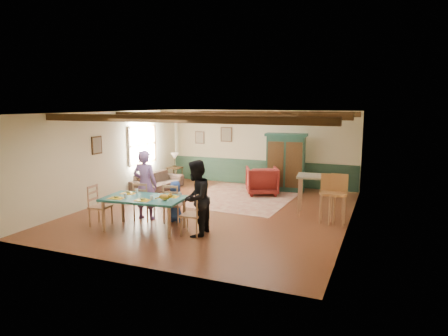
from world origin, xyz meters
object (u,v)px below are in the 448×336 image
at_px(person_man, 145,185).
at_px(counter_table, 321,196).
at_px(sofa, 157,181).
at_px(dining_chair_far_left, 144,201).
at_px(dining_chair_end_right, 192,214).
at_px(end_table, 175,175).
at_px(dining_table, 144,214).
at_px(cat, 164,196).
at_px(dining_chair_far_right, 174,203).
at_px(person_woman, 196,198).
at_px(armchair, 262,181).
at_px(dining_chair_end_left, 100,206).
at_px(bar_stool_right, 338,200).
at_px(person_child, 175,201).
at_px(table_lamp, 175,160).
at_px(armoire, 286,162).
at_px(bar_stool_left, 328,199).

relative_size(person_man, counter_table, 1.39).
height_order(person_man, sofa, person_man).
distance_m(dining_chair_far_left, dining_chair_end_right, 1.77).
distance_m(dining_chair_end_right, end_table, 6.18).
distance_m(dining_chair_far_left, counter_table, 4.63).
height_order(dining_table, person_man, person_man).
xyz_separation_m(dining_chair_end_right, cat, (-0.61, -0.16, 0.38)).
relative_size(dining_chair_far_right, sofa, 0.49).
bearing_deg(person_woman, armchair, 173.00).
height_order(armchair, end_table, armchair).
relative_size(dining_chair_far_left, dining_chair_end_left, 1.00).
relative_size(dining_table, bar_stool_right, 1.51).
distance_m(person_child, armchair, 3.91).
bearing_deg(dining_chair_end_left, sofa, 7.51).
relative_size(person_man, end_table, 3.06).
height_order(sofa, end_table, sofa).
bearing_deg(bar_stool_right, armchair, 138.20).
bearing_deg(person_woman, table_lamp, -151.30).
bearing_deg(person_man, sofa, -68.03).
distance_m(person_woman, cat, 0.73).
xyz_separation_m(dining_table, person_child, (0.34, 0.86, 0.13)).
relative_size(dining_chair_end_right, armoire, 0.50).
height_order(dining_chair_end_left, table_lamp, table_lamp).
height_order(dining_table, end_table, dining_table).
relative_size(person_man, table_lamp, 3.35).
distance_m(dining_table, counter_table, 4.61).
relative_size(armoire, armchair, 1.94).
xyz_separation_m(dining_chair_far_right, dining_chair_end_left, (-1.53, -0.88, 0.00)).
bearing_deg(end_table, dining_chair_end_right, -57.10).
distance_m(dining_table, dining_chair_far_right, 0.86).
bearing_deg(person_man, dining_chair_end_left, 46.85).
bearing_deg(cat, dining_chair_end_right, 9.46).
xyz_separation_m(dining_table, bar_stool_right, (4.11, 2.15, 0.23)).
xyz_separation_m(person_child, end_table, (-2.51, 4.43, -0.23)).
distance_m(dining_chair_end_right, sofa, 5.03).
distance_m(cat, armchair, 4.76).
height_order(person_woman, end_table, person_woman).
height_order(dining_chair_end_left, bar_stool_right, bar_stool_right).
bearing_deg(dining_chair_far_right, table_lamp, -65.90).
bearing_deg(dining_chair_end_left, dining_chair_far_left, -46.17).
relative_size(end_table, bar_stool_left, 0.48).
height_order(dining_chair_far_right, counter_table, counter_table).
xyz_separation_m(person_woman, sofa, (-3.37, 3.81, -0.56)).
height_order(dining_chair_far_right, person_child, person_child).
bearing_deg(armoire, dining_chair_far_right, -114.94).
xyz_separation_m(cat, armoire, (1.44, 5.48, 0.11)).
relative_size(person_child, bar_stool_right, 0.84).
xyz_separation_m(dining_chair_far_right, armoire, (1.67, 4.65, 0.48)).
xyz_separation_m(person_child, cat, (0.24, -0.91, 0.35)).
distance_m(dining_chair_far_left, armoire, 5.36).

